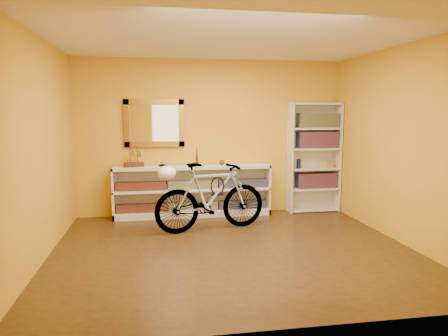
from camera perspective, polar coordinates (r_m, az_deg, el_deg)
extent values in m
cube|color=#31200D|center=(5.38, 1.26, -11.12)|extent=(4.50, 4.00, 0.01)
cube|color=silver|center=(5.17, 1.34, 17.44)|extent=(4.50, 4.00, 0.01)
cube|color=gold|center=(7.09, -1.75, 4.17)|extent=(4.50, 0.01, 2.60)
cube|color=gold|center=(5.19, -24.00, 2.30)|extent=(0.01, 4.00, 2.60)
cube|color=gold|center=(5.96, 23.14, 2.94)|extent=(0.01, 4.00, 2.60)
cube|color=brown|center=(6.97, -9.51, 6.07)|extent=(0.98, 0.06, 0.78)
cube|color=silver|center=(7.38, 5.26, -3.95)|extent=(0.09, 0.02, 0.09)
cube|color=black|center=(7.00, -4.24, -5.24)|extent=(2.50, 0.13, 0.14)
cube|color=navy|center=(6.93, -4.27, -2.29)|extent=(2.50, 0.13, 0.14)
imported|color=black|center=(6.88, -8.34, 0.23)|extent=(0.00, 0.00, 0.00)
cone|color=#57341D|center=(6.89, -3.73, 1.79)|extent=(0.06, 0.06, 0.36)
sphere|color=#57341D|center=(6.96, -0.31, 0.76)|extent=(0.09, 0.09, 0.09)
cube|color=maroon|center=(7.48, 12.48, -1.64)|extent=(0.70, 0.22, 0.26)
cube|color=maroon|center=(7.41, 12.64, 3.79)|extent=(0.70, 0.22, 0.28)
cube|color=#1A555D|center=(7.39, 12.71, 6.38)|extent=(0.70, 0.22, 0.25)
cylinder|color=navy|center=(7.30, 10.17, 0.59)|extent=(0.07, 0.07, 0.16)
cube|color=maroon|center=(7.33, 10.79, 6.19)|extent=(0.19, 0.19, 0.19)
cube|color=gold|center=(7.49, 14.07, 0.50)|extent=(0.19, 0.16, 0.13)
imported|color=silver|center=(6.09, -1.80, -3.93)|extent=(0.80, 1.77, 1.01)
ellipsoid|color=white|center=(5.83, -7.87, -0.68)|extent=(0.27, 0.26, 0.20)
torus|color=black|center=(6.10, -0.91, -2.47)|extent=(0.21, 0.02, 0.21)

